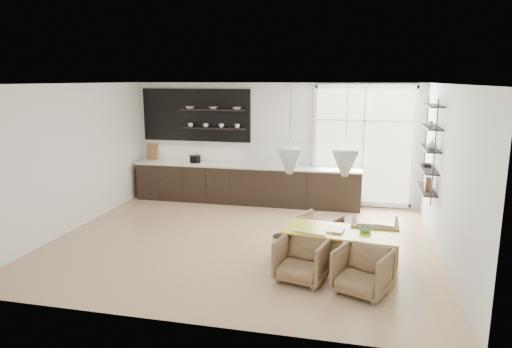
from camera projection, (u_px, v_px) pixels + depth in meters
name	position (u px, v px, depth m)	size (l,w,h in m)	color
room	(283.00, 156.00, 9.17)	(7.02, 6.01, 2.91)	tan
kitchen_run	(242.00, 178.00, 11.14)	(5.54, 0.69, 2.75)	black
right_shelving	(430.00, 151.00, 8.59)	(0.26, 1.22, 1.90)	black
dining_table	(341.00, 233.00, 7.15)	(1.87, 1.02, 0.65)	gold
armchair_back_left	(319.00, 232.00, 8.08)	(0.68, 0.70, 0.64)	brown
armchair_back_right	(374.00, 240.00, 7.61)	(0.75, 0.77, 0.70)	brown
armchair_front_left	(302.00, 259.00, 6.82)	(0.71, 0.73, 0.67)	brown
armchair_front_right	(363.00, 271.00, 6.42)	(0.71, 0.73, 0.66)	brown
wire_stool	(281.00, 244.00, 7.71)	(0.31, 0.31, 0.39)	black
table_book	(328.00, 229.00, 7.19)	(0.25, 0.34, 0.03)	white
table_bowl	(365.00, 230.00, 7.08)	(0.21, 0.21, 0.06)	#578A53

